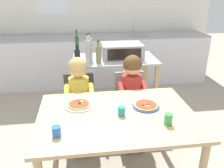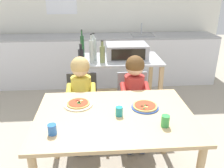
{
  "view_description": "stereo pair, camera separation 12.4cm",
  "coord_description": "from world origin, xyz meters",
  "px_view_note": "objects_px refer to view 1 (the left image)",
  "views": [
    {
      "loc": [
        -0.27,
        -1.71,
        1.75
      ],
      "look_at": [
        0.0,
        0.3,
        0.9
      ],
      "focal_mm": 38.04,
      "sensor_mm": 36.0,
      "label": 1
    },
    {
      "loc": [
        -0.15,
        -1.73,
        1.75
      ],
      "look_at": [
        0.0,
        0.3,
        0.9
      ],
      "focal_mm": 38.04,
      "sensor_mm": 36.0,
      "label": 2
    }
  ],
  "objects_px": {
    "dining_chair_right": "(130,102)",
    "drinking_cup_blue": "(56,131)",
    "dining_chair_left": "(80,104)",
    "dining_table": "(117,124)",
    "bottle_brown_beer": "(89,49)",
    "bottle_squat_spirits": "(77,57)",
    "kitchen_island_cart": "(115,78)",
    "toaster_oven": "(122,51)",
    "bottle_dark_olive_oil": "(77,46)",
    "drinking_cup_green": "(168,119)",
    "drinking_cup_teal": "(121,111)",
    "pizza_plate_blue_rimmed": "(146,105)",
    "child_in_red_shirt": "(133,89)",
    "child_in_yellow_shirt": "(79,92)",
    "bottle_clear_vinegar": "(88,52)",
    "bottle_slim_sauce": "(98,54)",
    "pizza_plate_cream": "(79,105)"
  },
  "relations": [
    {
      "from": "dining_chair_right",
      "to": "drinking_cup_blue",
      "type": "distance_m",
      "value": 1.28
    },
    {
      "from": "dining_chair_left",
      "to": "dining_table",
      "type": "bearing_deg",
      "value": -67.53
    },
    {
      "from": "bottle_brown_beer",
      "to": "bottle_squat_spirits",
      "type": "bearing_deg",
      "value": -129.78
    },
    {
      "from": "kitchen_island_cart",
      "to": "dining_chair_left",
      "type": "relative_size",
      "value": 1.33
    },
    {
      "from": "toaster_oven",
      "to": "drinking_cup_blue",
      "type": "bearing_deg",
      "value": -115.91
    },
    {
      "from": "bottle_brown_beer",
      "to": "bottle_dark_olive_oil",
      "type": "xyz_separation_m",
      "value": [
        -0.15,
        0.22,
        -0.01
      ]
    },
    {
      "from": "drinking_cup_green",
      "to": "drinking_cup_teal",
      "type": "distance_m",
      "value": 0.38
    },
    {
      "from": "bottle_brown_beer",
      "to": "pizza_plate_blue_rimmed",
      "type": "xyz_separation_m",
      "value": [
        0.44,
        -1.1,
        -0.25
      ]
    },
    {
      "from": "drinking_cup_blue",
      "to": "drinking_cup_teal",
      "type": "bearing_deg",
      "value": 24.12
    },
    {
      "from": "pizza_plate_blue_rimmed",
      "to": "drinking_cup_green",
      "type": "height_order",
      "value": "drinking_cup_green"
    },
    {
      "from": "child_in_red_shirt",
      "to": "drinking_cup_teal",
      "type": "height_order",
      "value": "child_in_red_shirt"
    },
    {
      "from": "bottle_squat_spirits",
      "to": "bottle_dark_olive_oil",
      "type": "distance_m",
      "value": 0.4
    },
    {
      "from": "child_in_red_shirt",
      "to": "drinking_cup_teal",
      "type": "xyz_separation_m",
      "value": [
        -0.24,
        -0.65,
        0.1
      ]
    },
    {
      "from": "dining_chair_left",
      "to": "child_in_red_shirt",
      "type": "height_order",
      "value": "child_in_red_shirt"
    },
    {
      "from": "kitchen_island_cart",
      "to": "child_in_yellow_shirt",
      "type": "bearing_deg",
      "value": -128.29
    },
    {
      "from": "dining_table",
      "to": "drinking_cup_teal",
      "type": "distance_m",
      "value": 0.14
    },
    {
      "from": "bottle_clear_vinegar",
      "to": "child_in_yellow_shirt",
      "type": "distance_m",
      "value": 0.56
    },
    {
      "from": "dining_table",
      "to": "dining_chair_right",
      "type": "height_order",
      "value": "dining_chair_right"
    },
    {
      "from": "bottle_dark_olive_oil",
      "to": "dining_chair_right",
      "type": "xyz_separation_m",
      "value": [
        0.59,
        -0.67,
        -0.53
      ]
    },
    {
      "from": "bottle_slim_sauce",
      "to": "bottle_brown_beer",
      "type": "height_order",
      "value": "bottle_brown_beer"
    },
    {
      "from": "pizza_plate_cream",
      "to": "bottle_squat_spirits",
      "type": "bearing_deg",
      "value": 90.2
    },
    {
      "from": "kitchen_island_cart",
      "to": "bottle_clear_vinegar",
      "type": "xyz_separation_m",
      "value": [
        -0.35,
        -0.17,
        0.43
      ]
    },
    {
      "from": "dining_chair_left",
      "to": "dining_chair_right",
      "type": "bearing_deg",
      "value": -1.48
    },
    {
      "from": "bottle_squat_spirits",
      "to": "dining_table",
      "type": "distance_m",
      "value": 1.1
    },
    {
      "from": "bottle_dark_olive_oil",
      "to": "dining_chair_left",
      "type": "xyz_separation_m",
      "value": [
        0.0,
        -0.66,
        -0.53
      ]
    },
    {
      "from": "toaster_oven",
      "to": "bottle_brown_beer",
      "type": "relative_size",
      "value": 1.53
    },
    {
      "from": "pizza_plate_cream",
      "to": "drinking_cup_teal",
      "type": "xyz_separation_m",
      "value": [
        0.35,
        -0.21,
        0.03
      ]
    },
    {
      "from": "bottle_brown_beer",
      "to": "pizza_plate_cream",
      "type": "relative_size",
      "value": 1.34
    },
    {
      "from": "bottle_clear_vinegar",
      "to": "drinking_cup_green",
      "type": "xyz_separation_m",
      "value": [
        0.56,
        -1.28,
        -0.22
      ]
    },
    {
      "from": "bottle_squat_spirits",
      "to": "pizza_plate_blue_rimmed",
      "type": "height_order",
      "value": "bottle_squat_spirits"
    },
    {
      "from": "dining_chair_right",
      "to": "bottle_slim_sauce",
      "type": "bearing_deg",
      "value": 134.57
    },
    {
      "from": "pizza_plate_cream",
      "to": "drinking_cup_teal",
      "type": "relative_size",
      "value": 3.28
    },
    {
      "from": "bottle_dark_olive_oil",
      "to": "pizza_plate_cream",
      "type": "bearing_deg",
      "value": -89.86
    },
    {
      "from": "toaster_oven",
      "to": "bottle_slim_sauce",
      "type": "relative_size",
      "value": 1.9
    },
    {
      "from": "kitchen_island_cart",
      "to": "drinking_cup_teal",
      "type": "bearing_deg",
      "value": -95.84
    },
    {
      "from": "dining_chair_left",
      "to": "bottle_brown_beer",
      "type": "bearing_deg",
      "value": 71.1
    },
    {
      "from": "dining_chair_left",
      "to": "child_in_yellow_shirt",
      "type": "height_order",
      "value": "child_in_yellow_shirt"
    },
    {
      "from": "dining_chair_left",
      "to": "pizza_plate_blue_rimmed",
      "type": "xyz_separation_m",
      "value": [
        0.59,
        -0.66,
        0.29
      ]
    },
    {
      "from": "bottle_slim_sauce",
      "to": "dining_chair_left",
      "type": "distance_m",
      "value": 0.65
    },
    {
      "from": "bottle_slim_sauce",
      "to": "bottle_clear_vinegar",
      "type": "height_order",
      "value": "bottle_clear_vinegar"
    },
    {
      "from": "drinking_cup_green",
      "to": "pizza_plate_cream",
      "type": "bearing_deg",
      "value": 149.78
    },
    {
      "from": "dining_chair_left",
      "to": "kitchen_island_cart",
      "type": "bearing_deg",
      "value": 45.63
    },
    {
      "from": "pizza_plate_cream",
      "to": "toaster_oven",
      "type": "bearing_deg",
      "value": 61.89
    },
    {
      "from": "bottle_dark_olive_oil",
      "to": "child_in_yellow_shirt",
      "type": "height_order",
      "value": "bottle_dark_olive_oil"
    },
    {
      "from": "dining_chair_right",
      "to": "child_in_red_shirt",
      "type": "relative_size",
      "value": 0.78
    },
    {
      "from": "bottle_slim_sauce",
      "to": "dining_chair_right",
      "type": "relative_size",
      "value": 0.34
    },
    {
      "from": "dining_table",
      "to": "child_in_yellow_shirt",
      "type": "height_order",
      "value": "child_in_yellow_shirt"
    },
    {
      "from": "toaster_oven",
      "to": "pizza_plate_cream",
      "type": "bearing_deg",
      "value": -118.11
    },
    {
      "from": "kitchen_island_cart",
      "to": "drinking_cup_green",
      "type": "bearing_deg",
      "value": -82.0
    },
    {
      "from": "bottle_slim_sauce",
      "to": "child_in_red_shirt",
      "type": "xyz_separation_m",
      "value": [
        0.34,
        -0.46,
        -0.29
      ]
    }
  ]
}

